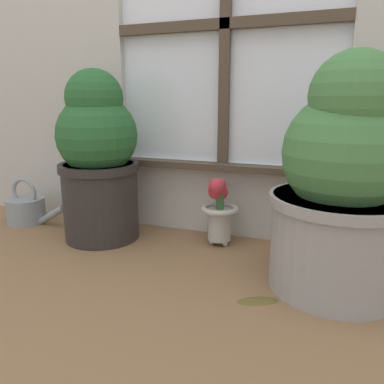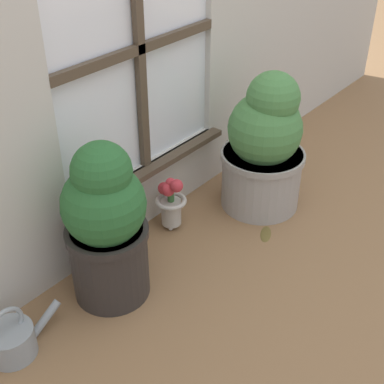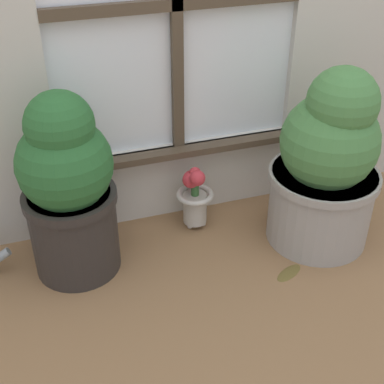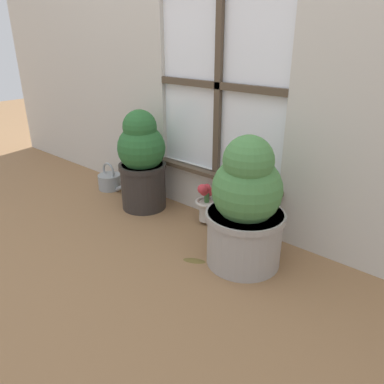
% 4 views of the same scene
% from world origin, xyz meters
% --- Properties ---
extents(ground_plane, '(10.00, 10.00, 0.00)m').
position_xyz_m(ground_plane, '(0.00, 0.00, 0.00)').
color(ground_plane, olive).
extents(potted_plant_left, '(0.29, 0.29, 0.61)m').
position_xyz_m(potted_plant_left, '(-0.40, 0.29, 0.30)').
color(potted_plant_left, '#2D2826').
rests_on(potted_plant_left, ground_plane).
extents(potted_plant_right, '(0.36, 0.36, 0.62)m').
position_xyz_m(potted_plant_right, '(0.41, 0.18, 0.29)').
color(potted_plant_right, '#9E9993').
rests_on(potted_plant_right, ground_plane).
extents(flower_vase, '(0.13, 0.13, 0.25)m').
position_xyz_m(flower_vase, '(0.02, 0.38, 0.13)').
color(flower_vase, '#BCB7AD').
rests_on(flower_vase, ground_plane).
extents(watering_can, '(0.28, 0.15, 0.19)m').
position_xyz_m(watering_can, '(-0.80, 0.33, 0.06)').
color(watering_can, gray).
rests_on(watering_can, ground_plane).
extents(fallen_leaf, '(0.12, 0.09, 0.01)m').
position_xyz_m(fallen_leaf, '(0.23, 0.04, 0.00)').
color(fallen_leaf, brown).
rests_on(fallen_leaf, ground_plane).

